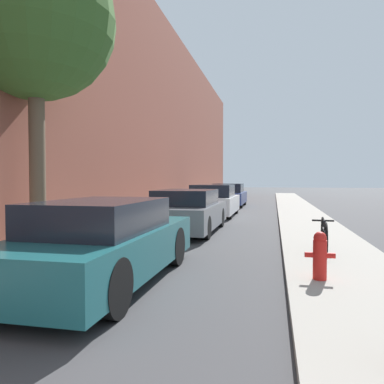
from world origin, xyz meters
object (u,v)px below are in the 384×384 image
(parked_car_white, at_px, (214,201))
(parked_car_navy, at_px, (229,195))
(parked_car_teal, at_px, (105,243))
(fire_hydrant, at_px, (320,255))
(street_tree_near, at_px, (35,21))
(bicycle, at_px, (324,236))
(parked_car_grey, at_px, (187,211))

(parked_car_white, xyz_separation_m, parked_car_navy, (-0.02, 5.88, 0.00))
(parked_car_teal, relative_size, parked_car_white, 1.05)
(parked_car_teal, height_order, fire_hydrant, parked_car_teal)
(parked_car_teal, bearing_deg, parked_car_navy, 90.29)
(parked_car_navy, bearing_deg, parked_car_teal, -89.71)
(parked_car_navy, height_order, street_tree_near, street_tree_near)
(parked_car_white, distance_m, fire_hydrant, 10.90)
(street_tree_near, bearing_deg, bicycle, 6.00)
(parked_car_white, distance_m, parked_car_navy, 5.88)
(parked_car_grey, xyz_separation_m, street_tree_near, (-2.40, -3.96, 4.36))
(parked_car_navy, bearing_deg, parked_car_white, -89.77)
(parked_car_grey, distance_m, parked_car_navy, 11.01)
(parked_car_teal, distance_m, fire_hydrant, 3.26)
(bicycle, bearing_deg, parked_car_grey, 140.76)
(parked_car_teal, height_order, parked_car_white, parked_car_white)
(fire_hydrant, bearing_deg, parked_car_grey, 121.80)
(parked_car_grey, bearing_deg, parked_car_teal, -89.57)
(parked_car_navy, bearing_deg, fire_hydrant, -78.52)
(street_tree_near, height_order, fire_hydrant, street_tree_near)
(parked_car_teal, bearing_deg, parked_car_white, 90.32)
(parked_car_grey, height_order, street_tree_near, street_tree_near)
(parked_car_teal, xyz_separation_m, street_tree_near, (-2.44, 1.80, 4.35))
(parked_car_teal, distance_m, bicycle, 4.28)
(parked_car_teal, height_order, street_tree_near, street_tree_near)
(parked_car_teal, relative_size, street_tree_near, 0.67)
(parked_car_grey, height_order, parked_car_navy, parked_car_navy)
(parked_car_grey, relative_size, parked_car_navy, 1.04)
(bicycle, bearing_deg, fire_hydrant, -95.10)
(street_tree_near, height_order, bicycle, street_tree_near)
(parked_car_grey, distance_m, fire_hydrant, 6.20)
(street_tree_near, distance_m, bicycle, 7.50)
(street_tree_near, xyz_separation_m, fire_hydrant, (5.66, -1.31, -4.50))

